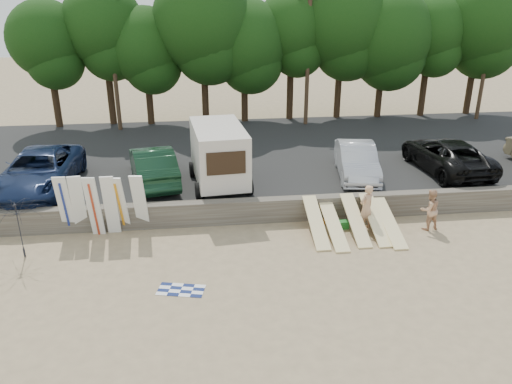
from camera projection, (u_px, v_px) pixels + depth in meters
ground at (342, 252)px, 18.40m from camera, size 120.00×120.00×0.00m
seawall at (323, 207)px, 20.97m from camera, size 44.00×0.50×1.00m
parking_lot at (291, 156)px, 27.92m from camera, size 44.00×14.50×0.70m
treeline at (293, 30)px, 32.07m from camera, size 33.58×6.80×9.49m
utility_poles at (308, 50)px, 31.27m from camera, size 25.80×0.26×9.00m
box_trailer at (219, 153)px, 22.23m from camera, size 2.77×4.48×2.73m
car_0 at (40, 171)px, 22.03m from camera, size 3.00×6.27×1.73m
car_1 at (153, 165)px, 22.79m from camera, size 2.75×5.38×1.69m
car_2 at (357, 161)px, 23.53m from camera, size 2.44×5.00×1.58m
car_3 at (446, 155)px, 24.34m from camera, size 2.94×5.85×1.59m
surfboard_upright_0 at (65, 206)px, 19.20m from camera, size 0.52×0.61×2.56m
surfboard_upright_1 at (78, 205)px, 19.26m from camera, size 0.57×0.65×2.56m
surfboard_upright_2 at (94, 207)px, 19.09m from camera, size 0.57×0.60×2.57m
surfboard_upright_3 at (111, 205)px, 19.21m from camera, size 0.50×0.57×2.56m
surfboard_upright_4 at (120, 205)px, 19.35m from camera, size 0.61×0.88×2.51m
surfboard_upright_5 at (140, 203)px, 19.47m from camera, size 0.59×0.80×2.53m
surfboard_low_0 at (316, 222)px, 19.55m from camera, size 0.56×2.85×1.08m
surfboard_low_1 at (334, 226)px, 19.51m from camera, size 0.56×2.92×0.85m
surfboard_low_2 at (355, 219)px, 19.73m from camera, size 0.56×2.84×1.10m
surfboard_low_3 at (375, 219)px, 19.79m from camera, size 0.56×2.84×1.09m
surfboard_low_4 at (389, 222)px, 19.67m from camera, size 0.56×2.89×0.95m
beachgoer_a at (366, 207)px, 19.90m from camera, size 0.82×0.73×1.87m
beachgoer_b at (430, 210)px, 19.88m from camera, size 0.93×0.77×1.71m
cooler at (344, 225)px, 20.20m from camera, size 0.39×0.31×0.32m
gear_bag at (321, 222)px, 20.54m from camera, size 0.35×0.32×0.22m
beach_towel at (181, 290)px, 16.10m from camera, size 1.81×1.81×0.00m
beach_umbrella at (18, 230)px, 17.66m from camera, size 3.15×3.12×2.22m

